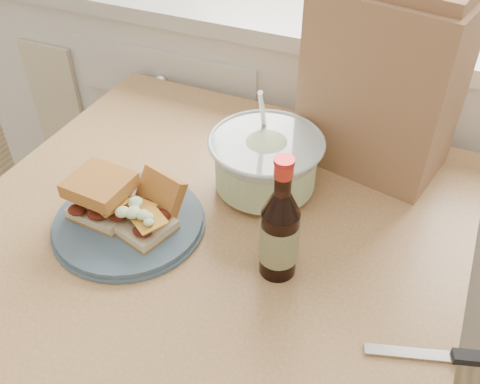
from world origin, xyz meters
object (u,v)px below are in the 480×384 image
at_px(beer_bottle, 280,232).
at_px(dining_table, 208,270).
at_px(plate, 129,222).
at_px(paper_bag, 383,83).
at_px(coleslaw_bowl, 266,165).

bearing_deg(beer_bottle, dining_table, 177.79).
bearing_deg(beer_bottle, plate, -166.31).
xyz_separation_m(plate, beer_bottle, (0.29, 0.01, 0.08)).
bearing_deg(paper_bag, beer_bottle, -88.36).
bearing_deg(dining_table, paper_bag, 57.16).
bearing_deg(dining_table, coleslaw_bowl, 71.24).
relative_size(plate, beer_bottle, 1.17).
bearing_deg(plate, beer_bottle, 2.00).
bearing_deg(coleslaw_bowl, plate, -132.88).
distance_m(plate, coleslaw_bowl, 0.28).
distance_m(coleslaw_bowl, paper_bag, 0.28).
distance_m(plate, paper_bag, 0.56).
bearing_deg(coleslaw_bowl, paper_bag, 47.15).
bearing_deg(paper_bag, plate, -120.80).
xyz_separation_m(plate, coleslaw_bowl, (0.19, 0.20, 0.05)).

